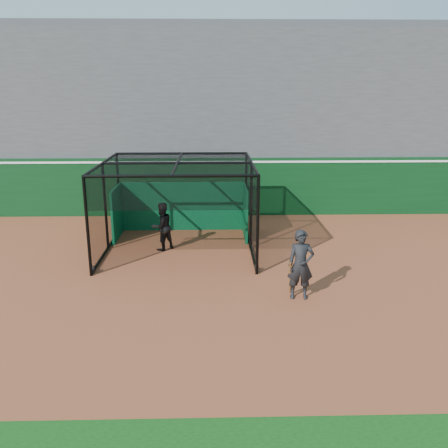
{
  "coord_description": "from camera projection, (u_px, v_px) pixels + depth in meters",
  "views": [
    {
      "loc": [
        0.59,
        -11.76,
        5.33
      ],
      "look_at": [
        0.94,
        2.0,
        1.4
      ],
      "focal_mm": 38.0,
      "sensor_mm": 36.0,
      "label": 1
    }
  ],
  "objects": [
    {
      "name": "ground",
      "position": [
        191.0,
        294.0,
        12.76
      ],
      "size": [
        120.0,
        120.0,
        0.0
      ],
      "primitive_type": "plane",
      "color": "brown",
      "rests_on": "ground"
    },
    {
      "name": "batting_cage",
      "position": [
        179.0,
        207.0,
        16.04
      ],
      "size": [
        5.02,
        4.92,
        2.98
      ],
      "color": "black",
      "rests_on": "ground"
    },
    {
      "name": "outfield_wall",
      "position": [
        199.0,
        186.0,
        20.57
      ],
      "size": [
        50.0,
        0.5,
        2.5
      ],
      "color": "#093413",
      "rests_on": "ground"
    },
    {
      "name": "batter",
      "position": [
        162.0,
        226.0,
        16.13
      ],
      "size": [
        1.01,
        0.99,
        1.65
      ],
      "primitive_type": "imported",
      "rotation": [
        0.0,
        0.0,
        3.85
      ],
      "color": "black",
      "rests_on": "ground"
    },
    {
      "name": "grandstand",
      "position": [
        200.0,
        107.0,
        23.33
      ],
      "size": [
        50.0,
        7.85,
        8.95
      ],
      "color": "#4C4C4F",
      "rests_on": "ground"
    },
    {
      "name": "on_deck_player",
      "position": [
        301.0,
        265.0,
        12.3
      ],
      "size": [
        0.7,
        0.47,
        1.86
      ],
      "color": "black",
      "rests_on": "ground"
    }
  ]
}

